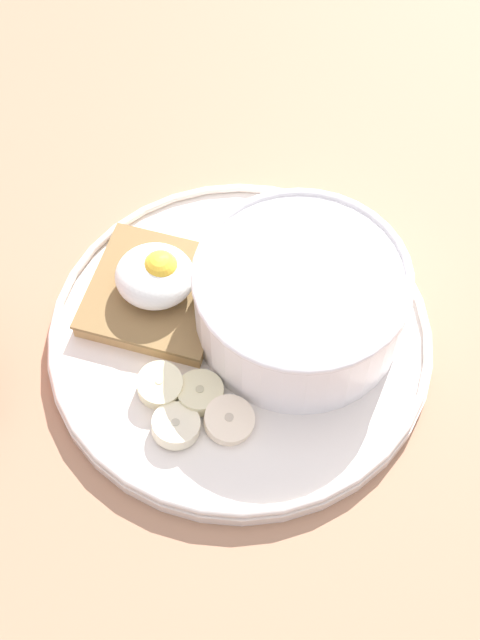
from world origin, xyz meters
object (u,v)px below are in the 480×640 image
(banana_slice_front, at_px, (176,426))
(banana_slice_back, at_px, (200,393))
(poached_egg, at_px, (156,275))
(toast_slice, at_px, (157,293))
(banana_slice_right, at_px, (160,385))
(oatmeal_bowl, at_px, (300,299))
(banana_slice_left, at_px, (229,420))

(banana_slice_front, relative_size, banana_slice_back, 1.33)
(poached_egg, height_order, banana_slice_front, poached_egg)
(toast_slice, xyz_separation_m, banana_slice_front, (0.04, -0.10, -0.00))
(toast_slice, relative_size, banana_slice_front, 2.34)
(banana_slice_back, distance_m, banana_slice_right, 0.03)
(poached_egg, bearing_deg, banana_slice_back, -57.58)
(oatmeal_bowl, relative_size, toast_slice, 1.43)
(toast_slice, xyz_separation_m, banana_slice_right, (0.02, -0.07, 0.00))
(toast_slice, bearing_deg, banana_slice_left, -51.50)
(poached_egg, relative_size, banana_slice_back, 2.35)
(poached_egg, relative_size, banana_slice_front, 1.77)
(banana_slice_left, bearing_deg, banana_slice_back, 144.99)
(toast_slice, distance_m, banana_slice_right, 0.07)
(oatmeal_bowl, height_order, banana_slice_back, oatmeal_bowl)
(toast_slice, relative_size, banana_slice_back, 3.11)
(banana_slice_left, bearing_deg, banana_slice_right, 163.13)
(banana_slice_front, height_order, banana_slice_back, banana_slice_front)
(oatmeal_bowl, relative_size, banana_slice_front, 3.34)
(poached_egg, xyz_separation_m, banana_slice_back, (0.05, -0.07, -0.02))
(banana_slice_left, relative_size, banana_slice_back, 1.34)
(banana_slice_back, bearing_deg, oatmeal_bowl, 51.51)
(oatmeal_bowl, distance_m, banana_slice_left, 0.10)
(poached_egg, bearing_deg, banana_slice_right, -75.95)
(banana_slice_front, distance_m, banana_slice_back, 0.03)
(banana_slice_back, bearing_deg, banana_slice_right, -178.22)
(poached_egg, bearing_deg, oatmeal_bowl, -0.94)
(banana_slice_back, bearing_deg, toast_slice, 123.13)
(toast_slice, bearing_deg, banana_slice_front, -69.86)
(banana_slice_front, bearing_deg, banana_slice_back, 68.63)
(banana_slice_right, bearing_deg, oatmeal_bowl, 40.47)
(banana_slice_right, bearing_deg, banana_slice_left, -16.87)
(toast_slice, height_order, banana_slice_back, toast_slice)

